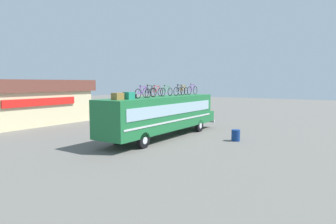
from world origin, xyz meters
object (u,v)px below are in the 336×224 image
rooftop_bicycle_7 (192,90)px  rooftop_bicycle_1 (143,93)px  rooftop_bicycle_3 (156,92)px  trash_bin (236,135)px  rooftop_bicycle_6 (183,91)px  rooftop_bicycle_4 (166,91)px  luggage_bag_2 (129,96)px  luggage_bag_1 (118,96)px  bus (163,113)px  luggage_bag_3 (131,96)px  rooftop_bicycle_2 (150,92)px  rooftop_bicycle_5 (179,91)px

rooftop_bicycle_7 → rooftop_bicycle_1: bearing=-178.6°
rooftop_bicycle_3 → trash_bin: 6.63m
rooftop_bicycle_6 → trash_bin: size_ratio=2.03×
rooftop_bicycle_4 → trash_bin: 6.24m
rooftop_bicycle_1 → rooftop_bicycle_3: (2.41, 0.63, 0.00)m
luggage_bag_2 → trash_bin: 8.18m
luggage_bag_1 → rooftop_bicycle_6: bearing=1.6°
bus → trash_bin: (1.71, -5.18, -1.44)m
rooftop_bicycle_4 → luggage_bag_2: bearing=-174.6°
luggage_bag_3 → rooftop_bicycle_1: (0.57, -0.52, 0.22)m
rooftop_bicycle_7 → rooftop_bicycle_3: bearing=174.4°
luggage_bag_1 → rooftop_bicycle_2: rooftop_bicycle_2 is taller
luggage_bag_3 → trash_bin: luggage_bag_3 is taller
bus → rooftop_bicycle_4: 1.82m
bus → rooftop_bicycle_1: bearing=-173.7°
luggage_bag_3 → trash_bin: bearing=-47.0°
rooftop_bicycle_1 → rooftop_bicycle_7: size_ratio=0.95×
rooftop_bicycle_3 → rooftop_bicycle_5: rooftop_bicycle_5 is taller
rooftop_bicycle_2 → rooftop_bicycle_6: size_ratio=1.00×
rooftop_bicycle_2 → rooftop_bicycle_7: 5.90m
luggage_bag_1 → luggage_bag_3: 1.71m
luggage_bag_3 → rooftop_bicycle_4: (4.10, -0.04, 0.22)m
bus → rooftop_bicycle_5: 2.62m
luggage_bag_2 → rooftop_bicycle_5: rooftop_bicycle_5 is taller
rooftop_bicycle_1 → rooftop_bicycle_6: rooftop_bicycle_6 is taller
bus → rooftop_bicycle_1: 3.22m
rooftop_bicycle_1 → trash_bin: (4.46, -4.88, -3.07)m
rooftop_bicycle_6 → trash_bin: 6.29m
bus → rooftop_bicycle_6: size_ratio=7.79×
luggage_bag_3 → rooftop_bicycle_1: size_ratio=0.30×
rooftop_bicycle_4 → luggage_bag_3: bearing=179.5°
luggage_bag_1 → rooftop_bicycle_7: rooftop_bicycle_7 is taller
rooftop_bicycle_3 → rooftop_bicycle_7: (4.70, -0.46, 0.03)m
rooftop_bicycle_4 → rooftop_bicycle_5: bearing=-19.4°
bus → luggage_bag_2: (-4.15, -0.29, 1.50)m
rooftop_bicycle_6 → rooftop_bicycle_2: bearing=-179.4°
rooftop_bicycle_5 → trash_bin: rooftop_bicycle_5 is taller
luggage_bag_2 → rooftop_bicycle_5: 6.17m
bus → rooftop_bicycle_5: (2.01, -0.26, 1.66)m
rooftop_bicycle_3 → rooftop_bicycle_6: size_ratio=1.01×
bus → luggage_bag_3: 3.62m
luggage_bag_3 → rooftop_bicycle_5: bearing=-5.1°
rooftop_bicycle_3 → rooftop_bicycle_4: size_ratio=1.00×
rooftop_bicycle_4 → trash_bin: bearing=-80.2°
luggage_bag_2 → rooftop_bicycle_1: 1.41m
rooftop_bicycle_1 → rooftop_bicycle_3: 2.50m
rooftop_bicycle_5 → rooftop_bicycle_6: rooftop_bicycle_5 is taller
bus → luggage_bag_2: bearing=-176.0°
rooftop_bicycle_5 → rooftop_bicycle_1: bearing=-179.4°
luggage_bag_3 → luggage_bag_2: bearing=-148.8°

